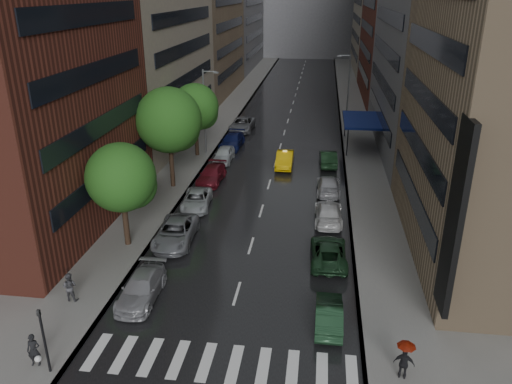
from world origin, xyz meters
TOP-DOWN VIEW (x-y plane):
  - ground at (0.00, 0.00)m, footprint 220.00×220.00m
  - road at (0.00, 50.00)m, footprint 14.00×140.00m
  - sidewalk_left at (-9.00, 50.00)m, footprint 4.00×140.00m
  - sidewalk_right at (9.00, 50.00)m, footprint 4.00×140.00m
  - crosswalk at (0.20, -2.00)m, footprint 13.15×2.80m
  - buildings_right at (15.00, 56.70)m, footprint 8.05×109.10m
  - tree_near at (-8.60, 8.88)m, footprint 4.71×4.71m
  - tree_mid at (-8.60, 20.09)m, footprint 5.73×5.73m
  - tree_far at (-8.60, 29.30)m, footprint 4.92×4.92m
  - taxi at (1.03, 27.16)m, footprint 1.66×4.73m
  - parked_cars_left at (-5.40, 22.86)m, footprint 2.89×42.89m
  - parked_cars_right at (5.40, 15.22)m, footprint 2.50×30.86m
  - ped_bag_walker at (-8.46, -3.41)m, footprint 0.70×0.51m
  - ped_black_umbrella at (-9.34, 1.90)m, footprint 0.96×0.98m
  - ped_red_umbrella at (8.78, -1.98)m, footprint 1.01×0.82m
  - traffic_light at (-7.60, -3.74)m, footprint 0.18×0.15m
  - street_lamp_left at (-7.72, 30.00)m, footprint 1.74×0.22m
  - street_lamp_right at (7.72, 45.00)m, footprint 1.74×0.22m
  - awning at (8.98, 35.00)m, footprint 4.00×8.00m

SIDE VIEW (x-z plane):
  - ground at x=0.00m, z-range 0.00..0.00m
  - road at x=0.00m, z-range 0.00..0.01m
  - crosswalk at x=0.20m, z-range 0.01..0.02m
  - sidewalk_left at x=-9.00m, z-range 0.00..0.15m
  - sidewalk_right at x=9.00m, z-range 0.00..0.15m
  - parked_cars_right at x=5.40m, z-range -0.04..1.50m
  - parked_cars_left at x=-5.40m, z-range -0.05..1.56m
  - taxi at x=1.03m, z-range 0.00..1.56m
  - ped_bag_walker at x=-8.46m, z-range 0.12..1.82m
  - ped_red_umbrella at x=8.78m, z-range 0.33..2.34m
  - ped_black_umbrella at x=-9.34m, z-range 0.33..2.42m
  - traffic_light at x=-7.60m, z-range 0.50..3.95m
  - awning at x=8.98m, z-range 1.57..4.70m
  - street_lamp_left at x=-7.72m, z-range 0.39..9.39m
  - street_lamp_right at x=7.72m, z-range 0.39..9.39m
  - tree_near at x=-8.60m, z-range 1.38..8.88m
  - tree_far at x=-8.60m, z-range 1.44..9.28m
  - tree_mid at x=-8.60m, z-range 1.69..10.82m
  - buildings_right at x=15.00m, z-range -2.97..33.03m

